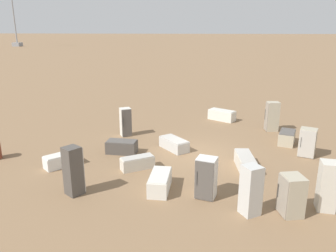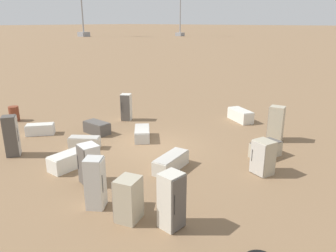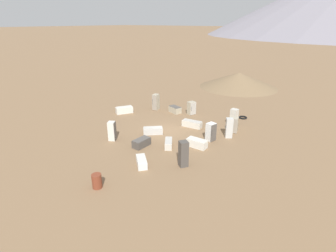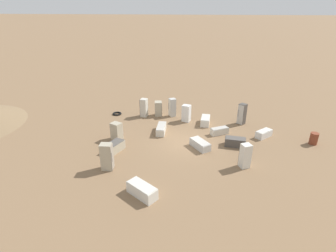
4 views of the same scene
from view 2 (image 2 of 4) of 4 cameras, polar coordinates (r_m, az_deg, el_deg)
ground_plane at (r=16.56m, az=-2.49°, el=-3.61°), size 1000.00×1000.00×0.00m
power_pylon_0 at (r=142.11m, az=2.13°, el=18.35°), size 8.29×2.84×23.68m
power_pylon_1 at (r=141.87m, az=-14.73°, el=18.61°), size 10.50×3.60×30.00m
discarded_fridge_0 at (r=15.93m, az=16.62°, el=-3.89°), size 1.18×1.61×0.72m
discarded_fridge_1 at (r=13.99m, az=0.53°, el=-6.34°), size 0.91×2.01×0.64m
discarded_fridge_2 at (r=16.83m, az=-25.61°, el=-1.58°), size 0.83×0.83×1.93m
discarded_fridge_3 at (r=14.74m, az=-16.93°, el=-5.78°), size 0.77×1.69×0.68m
discarded_fridge_4 at (r=17.59m, az=-4.52°, el=-1.31°), size 1.76×1.82×0.60m
discarded_fridge_5 at (r=20.91m, az=-7.29°, el=3.27°), size 0.82×0.82×1.69m
discarded_fridge_6 at (r=13.03m, az=-13.56°, el=-6.49°), size 0.86×0.81×1.59m
discarded_fridge_7 at (r=10.59m, az=-6.94°, el=-12.53°), size 0.87×0.92×1.43m
discarded_fridge_8 at (r=14.03m, az=16.21°, el=-5.25°), size 0.96×0.91×1.44m
discarded_fridge_9 at (r=16.81m, az=-14.33°, el=-2.78°), size 1.58×1.32×0.59m
discarded_fridge_10 at (r=11.33m, az=-12.54°, el=-9.69°), size 0.82×0.81×1.79m
discarded_fridge_11 at (r=18.04m, az=18.28°, el=0.40°), size 0.84×0.71×1.85m
discarded_fridge_12 at (r=10.07m, az=0.63°, el=-12.90°), size 0.68×0.70×1.80m
discarded_fridge_13 at (r=21.20m, az=12.50°, el=1.84°), size 1.99×1.60×0.73m
discarded_fridge_14 at (r=19.56m, az=-21.37°, el=-0.53°), size 1.47×1.56×0.60m
discarded_fridge_15 at (r=18.81m, az=-12.28°, el=-0.28°), size 1.57×0.82×0.67m
rusty_barrel at (r=22.84m, az=-25.23°, el=1.96°), size 0.61×0.61×0.94m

